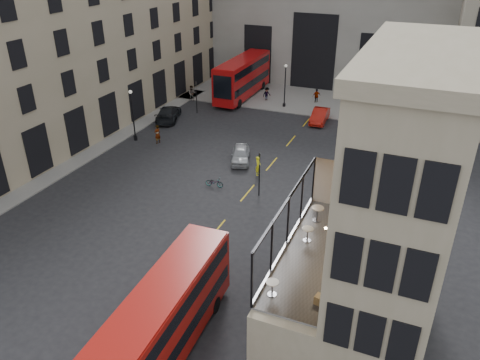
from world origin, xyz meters
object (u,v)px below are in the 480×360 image
at_px(cafe_table_mid, 308,232).
at_px(cafe_chair_b, 335,260).
at_px(street_lamp_a, 133,118).
at_px(pedestrian_b, 267,94).
at_px(car_b, 320,116).
at_px(pedestrian_a, 192,93).
at_px(bicycle, 214,182).
at_px(traffic_light_far, 196,93).
at_px(pedestrian_d, 393,105).
at_px(car_c, 168,113).
at_px(bus_far, 243,76).
at_px(pedestrian_c, 317,96).
at_px(street_lamp_b, 285,88).
at_px(cafe_table_near, 272,286).
at_px(bus_near, 166,315).
at_px(pedestrian_e, 157,134).
at_px(traffic_light_near, 259,169).
at_px(cafe_chair_d, 343,220).
at_px(cyclist, 258,166).
at_px(car_a, 241,155).
at_px(cafe_table_far, 317,212).
at_px(cafe_chair_a, 320,299).
at_px(cafe_chair_c, 334,253).

relative_size(cafe_table_mid, cafe_chair_b, 0.88).
bearing_deg(street_lamp_a, pedestrian_b, 65.06).
xyz_separation_m(car_b, pedestrian_b, (-8.18, 4.92, 0.14)).
distance_m(street_lamp_a, pedestrian_a, 14.04).
relative_size(bicycle, cafe_table_mid, 2.03).
distance_m(traffic_light_far, pedestrian_d, 23.60).
distance_m(car_b, car_c, 17.31).
bearing_deg(street_lamp_a, bus_far, 75.52).
height_order(street_lamp_a, pedestrian_c, street_lamp_a).
bearing_deg(pedestrian_d, bicycle, 113.00).
relative_size(street_lamp_b, cafe_table_near, 7.30).
relative_size(bus_near, pedestrian_e, 5.53).
relative_size(traffic_light_near, pedestrian_d, 2.09).
distance_m(car_c, cafe_chair_d, 32.59).
relative_size(bus_far, cyclist, 7.16).
distance_m(bicycle, pedestrian_b, 23.87).
height_order(pedestrian_e, cafe_chair_d, cafe_chair_d).
relative_size(car_a, cafe_table_far, 4.76).
relative_size(bus_near, cyclist, 6.15).
relative_size(cyclist, cafe_chair_a, 2.19).
distance_m(car_a, car_b, 13.81).
relative_size(bus_far, cafe_chair_a, 15.68).
bearing_deg(pedestrian_d, pedestrian_e, 89.94).
bearing_deg(car_c, cafe_chair_d, 119.41).
distance_m(traffic_light_far, cafe_table_near, 38.03).
bearing_deg(pedestrian_e, cyclist, 93.05).
bearing_deg(cafe_chair_b, pedestrian_c, 105.41).
height_order(street_lamp_a, pedestrian_b, street_lamp_a).
relative_size(car_a, cafe_chair_b, 4.67).
bearing_deg(cafe_chair_c, car_a, 125.24).
bearing_deg(cafe_chair_b, pedestrian_a, 127.95).
distance_m(pedestrian_b, cafe_table_mid, 37.95).
bearing_deg(traffic_light_far, street_lamp_b, 33.69).
bearing_deg(cyclist, cafe_chair_a, -153.21).
height_order(street_lamp_a, street_lamp_b, same).
distance_m(traffic_light_near, cafe_chair_a, 18.02).
xyz_separation_m(cafe_table_near, cafe_chair_a, (2.11, 0.26, -0.24)).
relative_size(street_lamp_b, car_b, 1.16).
bearing_deg(bus_near, street_lamp_a, 127.36).
distance_m(bus_far, pedestrian_c, 9.86).
xyz_separation_m(street_lamp_a, cafe_chair_b, (24.66, -18.64, 2.47)).
distance_m(traffic_light_near, street_lamp_b, 22.56).
bearing_deg(cafe_table_mid, pedestrian_e, 139.33).
bearing_deg(bus_near, traffic_light_near, 95.07).
distance_m(bicycle, cafe_table_far, 14.91).
relative_size(traffic_light_far, pedestrian_e, 1.95).
relative_size(traffic_light_near, bus_near, 0.35).
relative_size(cafe_chair_b, cafe_chair_d, 1.05).
xyz_separation_m(street_lamp_b, cyclist, (3.60, -18.54, -1.52)).
height_order(pedestrian_a, cafe_chair_b, cafe_chair_b).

